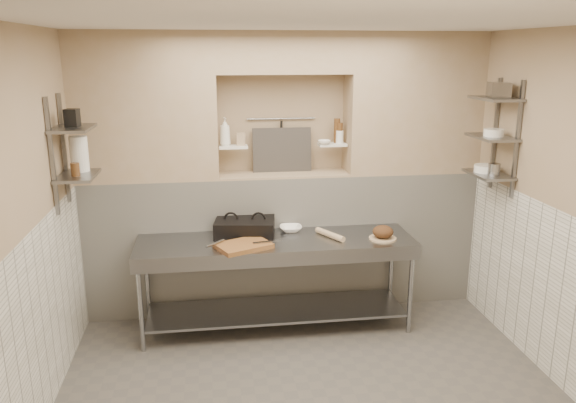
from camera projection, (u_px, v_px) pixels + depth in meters
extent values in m
cube|color=#56514C|center=(313.00, 403.00, 4.39)|extent=(4.00, 3.90, 0.10)
cube|color=silver|center=(318.00, 14.00, 3.63)|extent=(4.00, 3.90, 0.10)
cube|color=tan|center=(13.00, 240.00, 3.73)|extent=(0.10, 3.90, 2.80)
cube|color=tan|center=(280.00, 170.00, 5.92)|extent=(4.00, 0.10, 2.80)
cube|color=tan|center=(415.00, 387.00, 2.10)|extent=(4.00, 0.10, 2.80)
cube|color=white|center=(284.00, 240.00, 5.87)|extent=(4.00, 0.40, 1.40)
cube|color=tan|center=(283.00, 174.00, 5.68)|extent=(1.30, 0.40, 0.02)
cube|color=tan|center=(145.00, 107.00, 5.32)|extent=(1.35, 0.40, 1.40)
cube|color=tan|center=(413.00, 104.00, 5.68)|extent=(1.35, 0.40, 1.40)
cube|color=tan|center=(283.00, 53.00, 5.37)|extent=(1.30, 0.40, 0.40)
cube|color=white|center=(35.00, 334.00, 3.92)|extent=(0.02, 3.90, 1.40)
cube|color=white|center=(560.00, 300.00, 4.46)|extent=(0.02, 3.90, 1.40)
cube|color=white|center=(233.00, 147.00, 5.54)|extent=(0.28, 0.16, 0.02)
cube|color=white|center=(332.00, 145.00, 5.67)|extent=(0.28, 0.16, 0.02)
cylinder|color=gray|center=(281.00, 119.00, 5.70)|extent=(0.70, 0.02, 0.02)
cylinder|color=black|center=(281.00, 136.00, 5.73)|extent=(0.02, 0.02, 0.30)
cube|color=#383330|center=(282.00, 150.00, 5.72)|extent=(0.60, 0.08, 0.45)
cube|color=slate|center=(64.00, 149.00, 4.84)|extent=(0.03, 0.03, 0.95)
cube|color=slate|center=(52.00, 157.00, 4.45)|extent=(0.03, 0.03, 0.95)
cube|color=slate|center=(78.00, 176.00, 4.71)|extent=(0.30, 0.50, 0.02)
cube|color=slate|center=(73.00, 128.00, 4.61)|extent=(0.30, 0.50, 0.03)
cube|color=slate|center=(495.00, 134.00, 5.35)|extent=(0.03, 0.03, 1.05)
cube|color=slate|center=(517.00, 140.00, 4.97)|extent=(0.03, 0.03, 1.05)
cube|color=slate|center=(488.00, 174.00, 5.24)|extent=(0.30, 0.50, 0.02)
cube|color=slate|center=(492.00, 137.00, 5.15)|extent=(0.30, 0.50, 0.02)
cube|color=slate|center=(496.00, 99.00, 5.05)|extent=(0.30, 0.50, 0.03)
cube|color=gray|center=(276.00, 242.00, 5.27)|extent=(2.60, 0.70, 0.04)
cube|color=gray|center=(276.00, 310.00, 5.45)|extent=(2.45, 0.60, 0.03)
cube|color=gray|center=(280.00, 260.00, 4.97)|extent=(2.60, 0.02, 0.12)
cylinder|color=gray|center=(141.00, 307.00, 4.95)|extent=(0.04, 0.04, 0.86)
cylinder|color=gray|center=(147.00, 281.00, 5.50)|extent=(0.04, 0.04, 0.86)
cylinder|color=gray|center=(410.00, 291.00, 5.28)|extent=(0.04, 0.04, 0.86)
cylinder|color=gray|center=(391.00, 268.00, 5.83)|extent=(0.04, 0.04, 0.86)
cube|color=black|center=(245.00, 229.00, 5.41)|extent=(0.61, 0.48, 0.10)
cube|color=black|center=(245.00, 222.00, 5.39)|extent=(0.61, 0.48, 0.05)
cube|color=brown|center=(243.00, 246.00, 5.05)|extent=(0.56, 0.49, 0.04)
cube|color=gray|center=(267.00, 242.00, 5.07)|extent=(0.26, 0.07, 0.01)
cylinder|color=gray|center=(215.00, 243.00, 5.00)|extent=(0.17, 0.19, 0.02)
imported|color=white|center=(291.00, 229.00, 5.51)|extent=(0.23, 0.23, 0.05)
cylinder|color=tan|center=(330.00, 235.00, 5.33)|extent=(0.23, 0.35, 0.06)
cylinder|color=tan|center=(383.00, 238.00, 5.29)|extent=(0.26, 0.26, 0.01)
ellipsoid|color=#4C2D19|center=(383.00, 232.00, 5.27)|extent=(0.20, 0.20, 0.12)
imported|color=white|center=(225.00, 132.00, 5.49)|extent=(0.13, 0.13, 0.28)
cube|color=tan|center=(241.00, 139.00, 5.54)|extent=(0.08, 0.08, 0.12)
imported|color=white|center=(324.00, 142.00, 5.61)|extent=(0.14, 0.14, 0.04)
cylinder|color=#4F3118|center=(340.00, 133.00, 5.66)|extent=(0.06, 0.06, 0.21)
cylinder|color=#4F3118|center=(337.00, 131.00, 5.67)|extent=(0.06, 0.06, 0.25)
cylinder|color=white|center=(340.00, 137.00, 5.67)|extent=(0.07, 0.07, 0.13)
cylinder|color=white|center=(79.00, 154.00, 4.80)|extent=(0.15, 0.15, 0.30)
cylinder|color=#4F3118|center=(75.00, 169.00, 4.64)|extent=(0.07, 0.07, 0.11)
cube|color=black|center=(72.00, 118.00, 4.60)|extent=(0.12, 0.12, 0.15)
cylinder|color=white|center=(486.00, 169.00, 5.28)|extent=(0.22, 0.22, 0.07)
cylinder|color=gray|center=(494.00, 169.00, 5.13)|extent=(0.11, 0.11, 0.11)
cylinder|color=white|center=(494.00, 133.00, 5.11)|extent=(0.18, 0.18, 0.07)
cube|color=gray|center=(499.00, 90.00, 4.99)|extent=(0.22, 0.24, 0.13)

